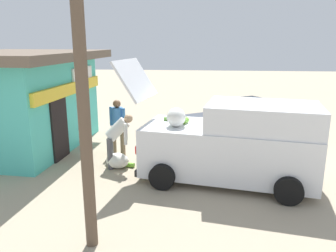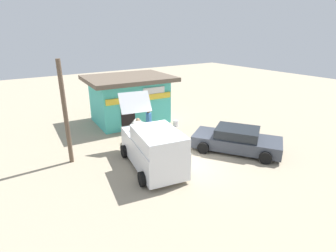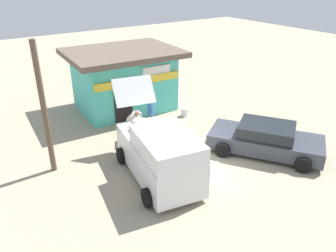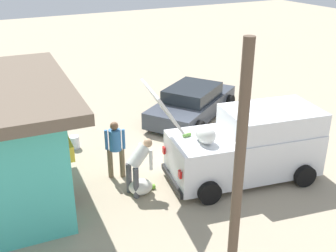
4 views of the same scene
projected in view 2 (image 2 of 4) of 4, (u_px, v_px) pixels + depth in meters
ground_plane at (182, 154)px, 13.45m from camera, size 60.00×60.00×0.00m
storefront_bar at (129, 98)px, 17.86m from camera, size 5.81×4.75×3.11m
delivery_van at (153, 147)px, 11.82m from camera, size 2.72×5.05×2.98m
parked_sedan at (237, 140)px, 13.66m from camera, size 4.01×4.70×1.25m
vendor_standing at (149, 121)px, 15.32m from camera, size 0.44×0.53×1.72m
customer_bending at (135, 127)px, 14.61m from camera, size 0.61×0.78×1.50m
unloaded_banana_pile at (134, 139)px, 14.80m from camera, size 0.80×0.83×0.42m
paint_bucket at (176, 123)px, 17.27m from camera, size 0.33×0.33×0.42m
utility_pole at (65, 114)px, 11.85m from camera, size 0.20×0.20×4.85m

